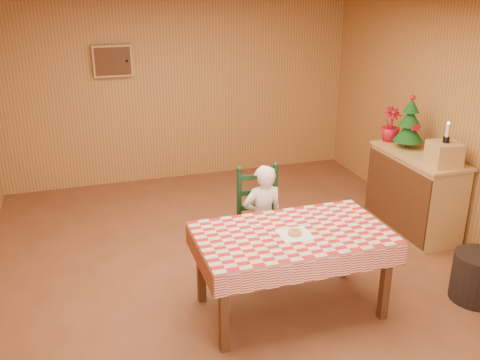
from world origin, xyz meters
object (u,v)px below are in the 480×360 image
Objects in this scene: dining_table at (292,240)px; shelf_unit at (414,192)px; christmas_tree at (410,124)px; crate at (444,154)px; storage_bin at (477,277)px; ladder_chair at (261,222)px; seated_child at (263,219)px.

dining_table is 2.28m from shelf_unit.
shelf_unit reaches higher than dining_table.
christmas_tree is at bearing 33.53° from dining_table.
storage_bin is at bearing -106.47° from crate.
seated_child reaches higher than ladder_chair.
christmas_tree reaches higher than crate.
christmas_tree is 1.36× the size of storage_bin.
ladder_chair is 2.02m from shelf_unit.
dining_table is 3.63× the size of storage_bin.
shelf_unit is at bearing 8.37° from ladder_chair.
christmas_tree reaches higher than ladder_chair.
shelf_unit is at bearing 78.23° from storage_bin.
ladder_chair is at bearing 176.98° from crate.
christmas_tree is 1.99m from storage_bin.
seated_child is (-0.00, 0.73, -0.13)m from dining_table.
crate is (2.01, -0.05, 0.49)m from seated_child.
seated_child is 2.19m from christmas_tree.
seated_child is 2.47× the size of storage_bin.
dining_table is 1.47× the size of seated_child.
ladder_chair is 2.37× the size of storage_bin.
crate is 0.67m from christmas_tree.
storage_bin is (1.70, -0.37, -0.46)m from dining_table.
crate reaches higher than dining_table.
christmas_tree is (0.01, 0.25, 0.74)m from shelf_unit.
storage_bin is (-0.31, -1.70, -0.98)m from christmas_tree.
dining_table is 0.81m from ladder_chair.
dining_table is at bearing -151.60° from shelf_unit.
storage_bin is at bearing -100.37° from christmas_tree.
shelf_unit is at bearing 91.23° from crate.
seated_child is at bearing -90.00° from ladder_chair.
seated_child reaches higher than storage_bin.
crate is (2.01, -0.11, 0.55)m from ladder_chair.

